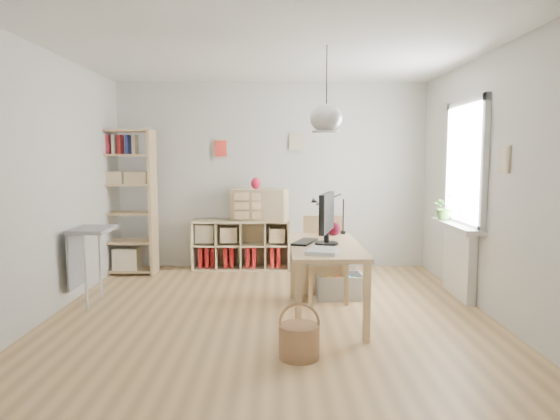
{
  "coord_description": "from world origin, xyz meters",
  "views": [
    {
      "loc": [
        0.06,
        -5.09,
        1.62
      ],
      "look_at": [
        0.1,
        0.3,
        1.05
      ],
      "focal_mm": 32.0,
      "sensor_mm": 36.0,
      "label": 1
    }
  ],
  "objects_px": {
    "cube_shelf": "(240,248)",
    "tall_bookshelf": "(125,196)",
    "desk": "(325,253)",
    "chair": "(325,253)",
    "storage_chest": "(339,281)",
    "monitor": "(327,216)",
    "drawer_chest": "(260,205)"
  },
  "relations": [
    {
      "from": "cube_shelf",
      "to": "tall_bookshelf",
      "type": "relative_size",
      "value": 0.7
    },
    {
      "from": "tall_bookshelf",
      "to": "desk",
      "type": "bearing_deg",
      "value": -37.01
    },
    {
      "from": "chair",
      "to": "storage_chest",
      "type": "bearing_deg",
      "value": 28.81
    },
    {
      "from": "desk",
      "to": "monitor",
      "type": "distance_m",
      "value": 0.38
    },
    {
      "from": "desk",
      "to": "cube_shelf",
      "type": "xyz_separation_m",
      "value": [
        -1.02,
        2.23,
        -0.36
      ]
    },
    {
      "from": "desk",
      "to": "chair",
      "type": "xyz_separation_m",
      "value": [
        0.06,
        0.64,
        -0.12
      ]
    },
    {
      "from": "desk",
      "to": "drawer_chest",
      "type": "relative_size",
      "value": 1.91
    },
    {
      "from": "tall_bookshelf",
      "to": "chair",
      "type": "bearing_deg",
      "value": -26.31
    },
    {
      "from": "desk",
      "to": "chair",
      "type": "height_order",
      "value": "chair"
    },
    {
      "from": "cube_shelf",
      "to": "drawer_chest",
      "type": "height_order",
      "value": "drawer_chest"
    },
    {
      "from": "tall_bookshelf",
      "to": "cube_shelf",
      "type": "bearing_deg",
      "value": 10.19
    },
    {
      "from": "chair",
      "to": "cube_shelf",
      "type": "bearing_deg",
      "value": 120.82
    },
    {
      "from": "desk",
      "to": "drawer_chest",
      "type": "xyz_separation_m",
      "value": [
        -0.73,
        2.19,
        0.29
      ]
    },
    {
      "from": "chair",
      "to": "storage_chest",
      "type": "distance_m",
      "value": 0.41
    },
    {
      "from": "monitor",
      "to": "storage_chest",
      "type": "bearing_deg",
      "value": 88.55
    },
    {
      "from": "chair",
      "to": "monitor",
      "type": "relative_size",
      "value": 1.62
    },
    {
      "from": "tall_bookshelf",
      "to": "monitor",
      "type": "relative_size",
      "value": 3.42
    },
    {
      "from": "chair",
      "to": "drawer_chest",
      "type": "relative_size",
      "value": 1.21
    },
    {
      "from": "monitor",
      "to": "cube_shelf",
      "type": "bearing_deg",
      "value": 130.27
    },
    {
      "from": "monitor",
      "to": "tall_bookshelf",
      "type": "bearing_deg",
      "value": 158.5
    },
    {
      "from": "storage_chest",
      "to": "desk",
      "type": "bearing_deg",
      "value": -110.16
    },
    {
      "from": "tall_bookshelf",
      "to": "monitor",
      "type": "xyz_separation_m",
      "value": [
        2.6,
        -1.95,
        -0.05
      ]
    },
    {
      "from": "storage_chest",
      "to": "monitor",
      "type": "bearing_deg",
      "value": -109.19
    },
    {
      "from": "tall_bookshelf",
      "to": "monitor",
      "type": "distance_m",
      "value": 3.25
    },
    {
      "from": "cube_shelf",
      "to": "chair",
      "type": "relative_size",
      "value": 1.47
    },
    {
      "from": "cube_shelf",
      "to": "chair",
      "type": "xyz_separation_m",
      "value": [
        1.08,
        -1.59,
        0.24
      ]
    },
    {
      "from": "chair",
      "to": "storage_chest",
      "type": "relative_size",
      "value": 1.51
    },
    {
      "from": "desk",
      "to": "storage_chest",
      "type": "bearing_deg",
      "value": 72.19
    },
    {
      "from": "cube_shelf",
      "to": "drawer_chest",
      "type": "distance_m",
      "value": 0.71
    },
    {
      "from": "tall_bookshelf",
      "to": "storage_chest",
      "type": "bearing_deg",
      "value": -22.94
    },
    {
      "from": "tall_bookshelf",
      "to": "storage_chest",
      "type": "height_order",
      "value": "tall_bookshelf"
    },
    {
      "from": "tall_bookshelf",
      "to": "storage_chest",
      "type": "xyz_separation_m",
      "value": [
        2.83,
        -1.2,
        -0.9
      ]
    }
  ]
}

